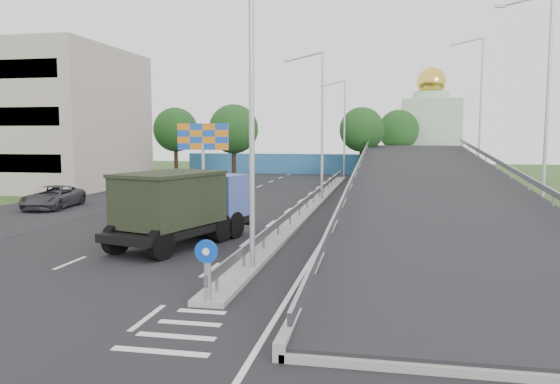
% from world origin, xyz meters
% --- Properties ---
extents(ground, '(160.00, 160.00, 0.00)m').
position_xyz_m(ground, '(0.00, 0.00, 0.00)').
color(ground, '#2D4C1E').
rests_on(ground, ground).
extents(road_surface, '(26.00, 90.00, 0.04)m').
position_xyz_m(road_surface, '(-3.00, 20.00, 0.00)').
color(road_surface, black).
rests_on(road_surface, ground).
extents(parking_strip, '(8.00, 90.00, 0.05)m').
position_xyz_m(parking_strip, '(-16.00, 20.00, 0.00)').
color(parking_strip, black).
rests_on(parking_strip, ground).
extents(median, '(1.00, 44.00, 0.20)m').
position_xyz_m(median, '(0.00, 24.00, 0.10)').
color(median, gray).
rests_on(median, ground).
extents(overpass_ramp, '(10.00, 50.00, 3.50)m').
position_xyz_m(overpass_ramp, '(7.50, 24.00, 1.75)').
color(overpass_ramp, gray).
rests_on(overpass_ramp, ground).
extents(median_guardrail, '(0.09, 44.00, 0.71)m').
position_xyz_m(median_guardrail, '(0.00, 24.00, 0.75)').
color(median_guardrail, gray).
rests_on(median_guardrail, median).
extents(sign_bollard, '(0.64, 0.23, 1.67)m').
position_xyz_m(sign_bollard, '(0.00, 2.17, 1.03)').
color(sign_bollard, black).
rests_on(sign_bollard, median).
extents(lamp_post_near, '(2.74, 0.18, 10.08)m').
position_xyz_m(lamp_post_near, '(0.11, 6.00, 5.81)').
color(lamp_post_near, '#B2B5B7').
rests_on(lamp_post_near, median).
extents(lamp_post_mid, '(2.74, 0.18, 10.08)m').
position_xyz_m(lamp_post_mid, '(0.11, 26.00, 5.81)').
color(lamp_post_mid, '#B2B5B7').
rests_on(lamp_post_mid, median).
extents(lamp_post_far, '(2.74, 0.18, 10.08)m').
position_xyz_m(lamp_post_far, '(0.11, 46.00, 5.81)').
color(lamp_post_far, '#B2B5B7').
rests_on(lamp_post_far, median).
extents(blue_wall, '(30.00, 0.50, 2.40)m').
position_xyz_m(blue_wall, '(-4.00, 52.00, 1.20)').
color(blue_wall, teal).
rests_on(blue_wall, ground).
extents(church, '(7.00, 7.00, 13.80)m').
position_xyz_m(church, '(10.00, 60.00, 5.31)').
color(church, '#B2CCAD').
rests_on(church, ground).
extents(billboard, '(4.00, 0.24, 5.50)m').
position_xyz_m(billboard, '(-9.00, 28.00, 4.19)').
color(billboard, '#B2B5B7').
rests_on(billboard, ground).
extents(tree_left_mid, '(4.80, 4.80, 7.60)m').
position_xyz_m(tree_left_mid, '(-10.00, 40.00, 5.18)').
color(tree_left_mid, black).
rests_on(tree_left_mid, ground).
extents(tree_median_far, '(4.80, 4.80, 7.60)m').
position_xyz_m(tree_median_far, '(2.00, 48.00, 5.18)').
color(tree_median_far, black).
rests_on(tree_median_far, ground).
extents(tree_left_far, '(4.80, 4.80, 7.60)m').
position_xyz_m(tree_left_far, '(-18.00, 45.00, 5.18)').
color(tree_left_far, black).
rests_on(tree_left_far, ground).
extents(tree_ramp_far, '(4.80, 4.80, 7.60)m').
position_xyz_m(tree_ramp_far, '(6.00, 55.00, 5.18)').
color(tree_ramp_far, black).
rests_on(tree_ramp_far, ground).
extents(dump_truck, '(4.57, 7.55, 3.14)m').
position_xyz_m(dump_truck, '(-3.70, 10.05, 1.74)').
color(dump_truck, black).
rests_on(dump_truck, ground).
extents(parked_car_c, '(2.99, 5.40, 1.43)m').
position_xyz_m(parked_car_c, '(-15.97, 19.27, 0.72)').
color(parked_car_c, '#36353A').
rests_on(parked_car_c, ground).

